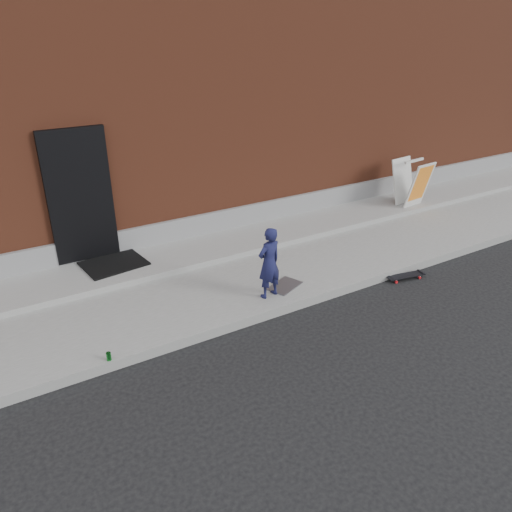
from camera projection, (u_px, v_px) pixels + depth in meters
ground at (309, 306)px, 7.78m from camera, size 80.00×80.00×0.00m
sidewalk at (259, 265)px, 8.91m from camera, size 20.00×3.00×0.15m
apron at (235, 242)px, 9.56m from camera, size 20.00×1.20×0.10m
building at (142, 90)px, 12.13m from camera, size 20.00×8.10×5.00m
child at (269, 263)px, 7.55m from camera, size 0.46×0.34×1.14m
skateboard at (406, 276)px, 8.58m from camera, size 0.71×0.30×0.08m
pizza_sign at (412, 183)px, 11.11m from camera, size 0.69×0.79×1.03m
soda_can at (109, 356)px, 6.30m from camera, size 0.08×0.08×0.11m
doormat at (114, 263)px, 8.56m from camera, size 1.09×0.93×0.03m
utility_plate at (285, 286)px, 8.06m from camera, size 0.65×0.54×0.02m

